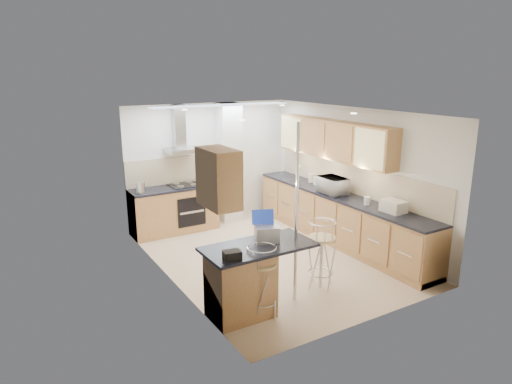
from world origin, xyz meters
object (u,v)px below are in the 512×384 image
laptop (267,234)px  bread_bin (393,206)px  microwave (333,185)px  bar_stool_end (321,255)px  bar_stool_near (262,282)px

laptop → bread_bin: (2.49, 0.11, -0.03)m
microwave → bar_stool_end: (-1.40, -1.44, -0.55)m
bread_bin → microwave: bearing=92.0°
microwave → laptop: 2.81m
laptop → bar_stool_near: (-0.22, -0.22, -0.55)m
bar_stool_near → bread_bin: 2.77m
laptop → bar_stool_near: bearing=-112.4°
microwave → bread_bin: microwave is taller
microwave → bar_stool_end: 2.09m
bar_stool_near → bread_bin: bearing=-3.4°
microwave → bar_stool_near: microwave is taller
bar_stool_end → bar_stool_near: bearing=129.3°
bar_stool_end → bread_bin: bearing=-61.3°
laptop → bar_stool_end: bearing=24.4°
bread_bin → laptop: bearing=-179.8°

